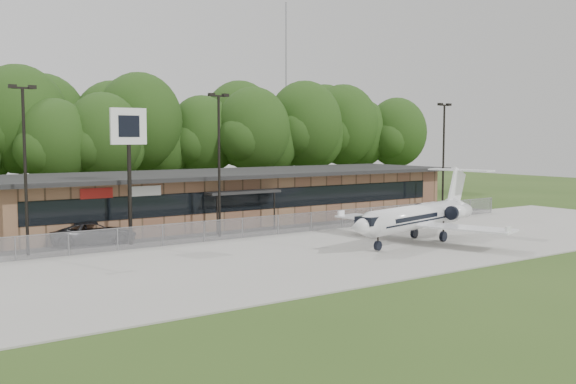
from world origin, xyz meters
TOP-DOWN VIEW (x-y plane):
  - ground at (0.00, 0.00)m, footprint 160.00×160.00m
  - apron at (0.00, 8.00)m, footprint 64.00×18.00m
  - parking_lot at (0.00, 19.50)m, footprint 50.00×9.00m
  - terminal at (-0.00, 23.94)m, footprint 41.00×11.65m
  - fence at (0.00, 15.00)m, footprint 46.00×0.04m
  - treeline at (0.00, 42.00)m, footprint 72.00×12.00m
  - radio_mast at (22.00, 48.00)m, footprint 0.20×0.20m
  - light_pole_left at (-18.00, 16.50)m, footprint 1.55×0.30m
  - light_pole_mid at (-5.00, 16.50)m, footprint 1.55×0.30m
  - light_pole_right at (18.00, 16.50)m, footprint 1.55×0.30m
  - business_jet at (4.99, 6.79)m, footprint 14.55×13.09m
  - suv at (-13.35, 18.69)m, footprint 5.90×3.37m
  - pole_sign at (-11.49, 16.79)m, footprint 2.38×0.36m

SIDE VIEW (x-z plane):
  - ground at x=0.00m, z-range 0.00..0.00m
  - parking_lot at x=0.00m, z-range 0.00..0.06m
  - apron at x=0.00m, z-range 0.00..0.08m
  - fence at x=0.00m, z-range 0.02..1.54m
  - suv at x=-13.35m, z-range 0.00..1.55m
  - business_jet at x=4.99m, z-range -0.70..4.23m
  - terminal at x=0.00m, z-range 0.03..4.33m
  - light_pole_left at x=-18.00m, z-range 0.86..11.09m
  - light_pole_mid at x=-5.00m, z-range 0.86..11.09m
  - light_pole_right at x=18.00m, z-range 0.86..11.09m
  - pole_sign at x=-11.49m, z-range 2.40..11.46m
  - treeline at x=0.00m, z-range 0.00..15.00m
  - radio_mast at x=22.00m, z-range 0.00..25.00m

